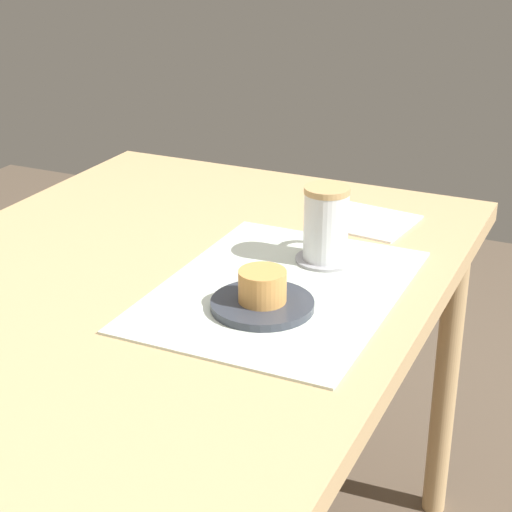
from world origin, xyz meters
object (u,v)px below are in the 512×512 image
Objects in this scene: dining_table at (151,325)px; pastry at (262,286)px; pastry_plate at (262,304)px; coffee_mug at (327,223)px.

dining_table is 17.25× the size of pastry.
pastry is (0.00, 0.00, 0.03)m from pastry_plate.
pastry_plate is 2.17× the size of pastry.
dining_table is at bearing 130.33° from coffee_mug.
dining_table is at bearing 86.25° from pastry_plate.
dining_table is 0.23m from pastry.
pastry_plate is at bearing 174.01° from coffee_mug.
pastry_plate reaches higher than dining_table.
pastry_plate is at bearing 0.00° from pastry.
pastry reaches higher than dining_table.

